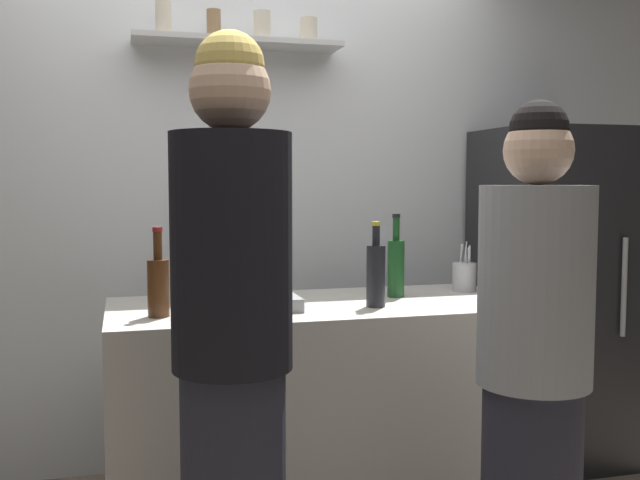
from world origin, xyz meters
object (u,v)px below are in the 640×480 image
Objects in this scene: utensil_holder at (464,277)px; water_bottle_plastic at (261,269)px; baking_pan at (253,303)px; wine_bottle_green_glass at (396,266)px; wine_bottle_dark_glass at (376,274)px; refrigerator at (550,295)px; person_grey_hoodie at (533,373)px; wine_bottle_pale_glass at (182,273)px; wine_bottle_amber_glass at (158,284)px; person_blonde at (232,350)px.

utensil_holder is 0.89m from water_bottle_plastic.
baking_pan is 1.00m from utensil_holder.
baking_pan is 0.66m from wine_bottle_green_glass.
refrigerator is at bearing 24.93° from wine_bottle_dark_glass.
water_bottle_plastic is at bearing 134.56° from wine_bottle_dark_glass.
utensil_holder is 1.02m from person_grey_hoodie.
wine_bottle_green_glass reaches higher than utensil_holder.
water_bottle_plastic is (0.33, 0.02, 0.00)m from wine_bottle_pale_glass.
wine_bottle_pale_glass reaches higher than utensil_holder.
person_blonde is at bearing -73.56° from wine_bottle_amber_glass.
person_blonde is 1.11× the size of person_grey_hoodie.
person_grey_hoodie is at bearing -84.18° from wine_bottle_green_glass.
refrigerator reaches higher than wine_bottle_dark_glass.
wine_bottle_green_glass is (-0.92, -0.30, 0.21)m from refrigerator.
water_bottle_plastic is at bearing 40.23° from wine_bottle_amber_glass.
utensil_holder is at bearing -63.34° from person_grey_hoodie.
baking_pan is 0.39m from wine_bottle_pale_glass.
person_blonde is (-1.15, -0.87, -0.06)m from utensil_holder.
person_grey_hoodie is (0.89, -0.11, -0.10)m from person_blonde.
baking_pan is at bearing 83.35° from person_blonde.
wine_bottle_amber_glass is at bearing -165.30° from refrigerator.
baking_pan is at bearing -4.88° from person_grey_hoodie.
baking_pan is 1.07× the size of wine_bottle_amber_glass.
person_grey_hoodie reaches higher than baking_pan.
wine_bottle_pale_glass is (-1.79, -0.14, 0.19)m from refrigerator.
person_grey_hoodie is (-0.83, -1.20, -0.02)m from refrigerator.
wine_bottle_amber_glass reaches higher than utensil_holder.
wine_bottle_green_glass is at bearing 11.69° from wine_bottle_amber_glass.
person_blonde reaches higher than utensil_holder.
person_grey_hoodie is at bearing -46.29° from baking_pan.
baking_pan is 1.32× the size of water_bottle_plastic.
refrigerator is 4.68× the size of wine_bottle_green_glass.
wine_bottle_dark_glass is at bearing -7.08° from baking_pan.
wine_bottle_amber_glass is 1.08× the size of wine_bottle_pale_glass.
wine_bottle_pale_glass is 0.91× the size of wine_bottle_dark_glass.
water_bottle_plastic is at bearing 173.68° from utensil_holder.
wine_bottle_pale_glass is 0.17× the size of person_blonde.
wine_bottle_amber_glass is at bearing -168.31° from wine_bottle_green_glass.
wine_bottle_dark_glass is (0.47, -0.06, 0.10)m from baking_pan.
utensil_holder is 0.74× the size of wine_bottle_pale_glass.
water_bottle_plastic is at bearing -18.31° from person_grey_hoodie.
wine_bottle_green_glass is at bearing -162.21° from refrigerator.
wine_bottle_green_glass is 1.14m from person_blonde.
wine_bottle_pale_glass is at bearing 72.47° from wine_bottle_amber_glass.
refrigerator is 4.76× the size of baking_pan.
utensil_holder is at bearing 11.68° from wine_bottle_amber_glass.
refrigerator is 0.63m from utensil_holder.
baking_pan is 1.15× the size of wine_bottle_pale_glass.
wine_bottle_amber_glass is (-0.35, -0.05, 0.09)m from baking_pan.
wine_bottle_dark_glass is at bearing -155.07° from refrigerator.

